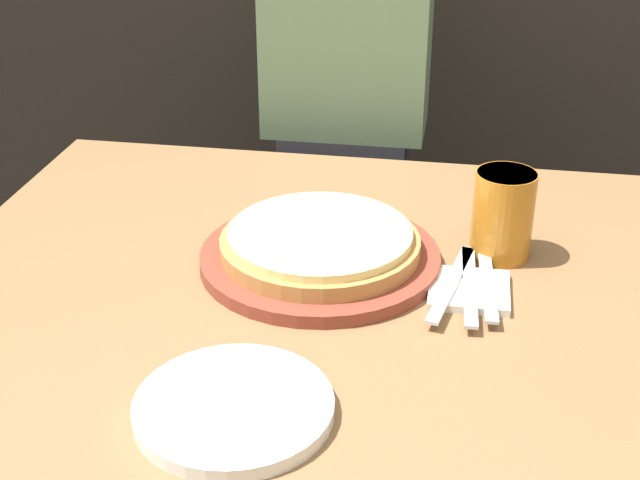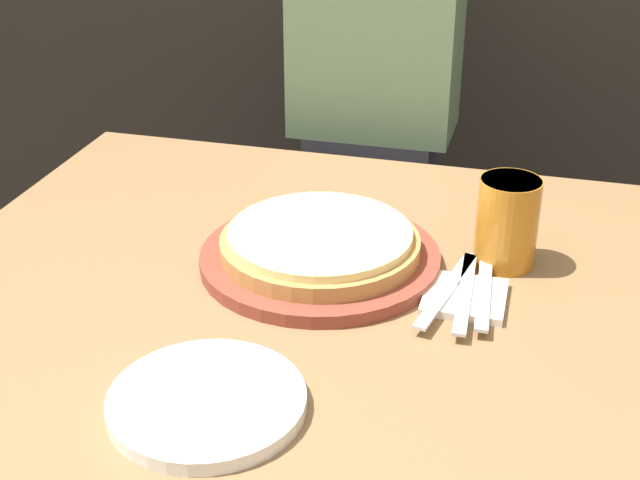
# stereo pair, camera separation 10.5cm
# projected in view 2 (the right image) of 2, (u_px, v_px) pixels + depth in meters

# --- Properties ---
(pizza_on_board) EXTENTS (0.35, 0.35, 0.06)m
(pizza_on_board) POSITION_uv_depth(u_px,v_px,m) (320.00, 249.00, 1.29)
(pizza_on_board) COLOR brown
(pizza_on_board) RESTS_ON dining_table
(beer_glass) EXTENTS (0.09, 0.09, 0.13)m
(beer_glass) POSITION_uv_depth(u_px,v_px,m) (507.00, 219.00, 1.28)
(beer_glass) COLOR #B7701E
(beer_glass) RESTS_ON dining_table
(dinner_plate) EXTENTS (0.23, 0.23, 0.02)m
(dinner_plate) POSITION_uv_depth(u_px,v_px,m) (207.00, 402.00, 1.00)
(dinner_plate) COLOR white
(dinner_plate) RESTS_ON dining_table
(napkin_stack) EXTENTS (0.11, 0.11, 0.01)m
(napkin_stack) POSITION_uv_depth(u_px,v_px,m) (465.00, 297.00, 1.21)
(napkin_stack) COLOR white
(napkin_stack) RESTS_ON dining_table
(fork) EXTENTS (0.06, 0.22, 0.00)m
(fork) POSITION_uv_depth(u_px,v_px,m) (447.00, 289.00, 1.21)
(fork) COLOR silver
(fork) RESTS_ON napkin_stack
(dinner_knife) EXTENTS (0.03, 0.22, 0.00)m
(dinner_knife) POSITION_uv_depth(u_px,v_px,m) (465.00, 292.00, 1.21)
(dinner_knife) COLOR silver
(dinner_knife) RESTS_ON napkin_stack
(spoon) EXTENTS (0.03, 0.18, 0.00)m
(spoon) POSITION_uv_depth(u_px,v_px,m) (484.00, 294.00, 1.20)
(spoon) COLOR silver
(spoon) RESTS_ON napkin_stack
(diner_person) EXTENTS (0.33, 0.21, 1.36)m
(diner_person) POSITION_uv_depth(u_px,v_px,m) (373.00, 151.00, 1.89)
(diner_person) COLOR #33333D
(diner_person) RESTS_ON ground_plane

